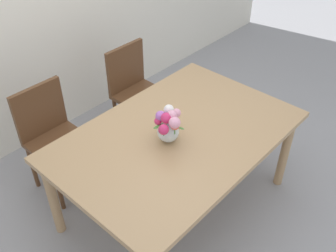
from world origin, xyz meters
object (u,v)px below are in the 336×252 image
(chair_right, at_px, (135,87))
(flower_vase, at_px, (168,126))
(chair_left, at_px, (52,133))
(dining_table, at_px, (177,142))

(chair_right, distance_m, flower_vase, 1.12)
(chair_left, bearing_deg, chair_right, -180.00)
(chair_left, relative_size, chair_right, 1.00)
(dining_table, height_order, chair_left, chair_left)
(chair_right, bearing_deg, dining_table, 63.55)
(chair_right, bearing_deg, chair_left, 0.00)
(dining_table, distance_m, chair_left, 1.02)
(dining_table, bearing_deg, chair_left, 116.45)
(dining_table, xyz_separation_m, flower_vase, (-0.10, -0.01, 0.21))
(flower_vase, bearing_deg, chair_left, 110.85)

